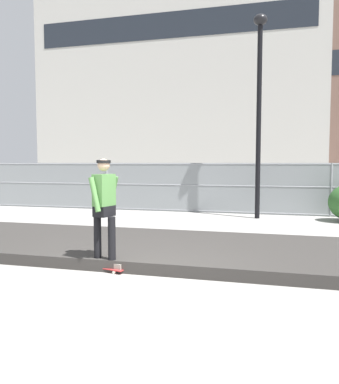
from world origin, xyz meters
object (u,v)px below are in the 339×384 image
skater (104,205)px  street_lamp (259,93)px  skateboard (105,267)px  parked_car_mid (312,188)px  parked_car_near (168,186)px

skater → street_lamp: (2.29, 7.21, 3.01)m
skateboard → parked_car_mid: 11.32m
parked_car_mid → street_lamp: bearing=-122.0°
skateboard → parked_car_near: bearing=99.1°
parked_car_mid → skateboard: bearing=-112.4°
skater → parked_car_near: size_ratio=0.41×
skater → street_lamp: 8.14m
parked_car_mid → parked_car_near: bearing=-178.3°
parked_car_near → parked_car_mid: 5.95m
skater → parked_car_near: skater is taller
parked_car_mid → skater: bearing=-112.4°
skateboard → skater: size_ratio=0.44×
skateboard → street_lamp: 8.60m
skateboard → street_lamp: size_ratio=0.12×
skater → parked_car_mid: skater is taller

